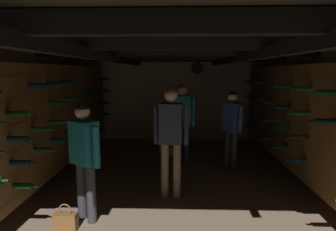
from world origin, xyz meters
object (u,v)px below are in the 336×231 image
object	(u,v)px
person_guest_far_right	(232,123)
display_bottle	(174,112)
person_host_center	(171,131)
person_guest_rear_center	(182,116)
handbag	(66,221)
wine_crate_stack	(170,137)
person_guest_near_left	(84,152)

from	to	relation	value
person_guest_far_right	display_bottle	bearing A→B (deg)	144.89
display_bottle	person_host_center	distance (m)	2.11
person_guest_rear_center	handbag	world-z (taller)	person_guest_rear_center
display_bottle	person_host_center	bearing A→B (deg)	-90.86
person_guest_far_right	handbag	world-z (taller)	person_guest_far_right
person_guest_far_right	person_host_center	bearing A→B (deg)	-131.56
person_guest_rear_center	handbag	xyz separation A→B (m)	(-1.46, -2.53, -0.91)
person_guest_rear_center	wine_crate_stack	bearing A→B (deg)	112.52
person_host_center	person_guest_far_right	world-z (taller)	person_host_center
display_bottle	wine_crate_stack	bearing A→B (deg)	160.48
person_host_center	person_guest_near_left	distance (m)	1.31
wine_crate_stack	display_bottle	world-z (taller)	display_bottle
person_guest_near_left	person_guest_rear_center	world-z (taller)	person_guest_rear_center
person_guest_near_left	handbag	xyz separation A→B (m)	(-0.19, -0.26, -0.81)
person_guest_far_right	handbag	bearing A→B (deg)	-136.60
person_host_center	handbag	xyz separation A→B (m)	(-1.27, -0.99, -0.92)
person_guest_near_left	person_host_center	bearing A→B (deg)	34.04
handbag	person_guest_far_right	bearing A→B (deg)	43.40
display_bottle	person_guest_near_left	bearing A→B (deg)	-111.44
person_guest_rear_center	person_guest_far_right	bearing A→B (deg)	-13.03
wine_crate_stack	person_guest_near_left	bearing A→B (deg)	-109.62
person_guest_near_left	handbag	size ratio (longest dim) A/B	4.46
wine_crate_stack	person_guest_near_left	xyz separation A→B (m)	(-1.03, -2.88, 0.48)
display_bottle	person_guest_rear_center	size ratio (longest dim) A/B	0.21
wine_crate_stack	person_guest_rear_center	size ratio (longest dim) A/B	0.53
wine_crate_stack	person_guest_rear_center	xyz separation A→B (m)	(0.25, -0.60, 0.57)
handbag	person_guest_near_left	bearing A→B (deg)	53.95
person_guest_rear_center	handbag	distance (m)	3.06
person_guest_rear_center	person_guest_far_right	distance (m)	1.00
person_host_center	person_guest_far_right	distance (m)	1.76
wine_crate_stack	person_guest_rear_center	bearing A→B (deg)	-67.48
wine_crate_stack	handbag	distance (m)	3.38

